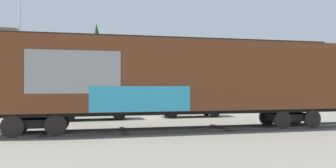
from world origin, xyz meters
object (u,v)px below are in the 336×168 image
freight_car (174,77)px  flagpole (15,28)px  parked_car_white (190,105)px  parked_car_green (94,106)px

freight_car → flagpole: flagpole is taller
freight_car → parked_car_white: 7.14m
freight_car → parked_car_white: freight_car is taller
parked_car_white → freight_car: bearing=-114.9°
flagpole → parked_car_white: flagpole is taller
freight_car → parked_car_white: (2.91, 6.29, -1.73)m
freight_car → flagpole: (-8.81, 9.76, 3.65)m
parked_car_white → parked_car_green: bearing=-177.8°
flagpole → parked_car_white: bearing=-16.5°
flagpole → freight_car: bearing=-47.9°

